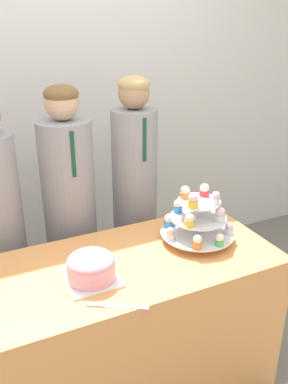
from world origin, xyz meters
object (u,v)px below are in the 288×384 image
object	(u,v)px
cupcake_stand	(198,217)
student_2	(135,212)
cake_knife	(107,306)
student_1	(72,228)
student_0	(0,243)
round_cake	(91,267)

from	to	relation	value
cupcake_stand	student_2	world-z (taller)	student_2
cupcake_stand	student_2	distance (m)	0.53
cake_knife	student_1	distance (m)	0.77
cake_knife	student_0	size ratio (longest dim) A/B	0.14
cake_knife	student_2	bearing A→B (deg)	89.83
student_0	cupcake_stand	bearing A→B (deg)	-31.23
student_1	student_2	bearing A→B (deg)	-0.00
round_cake	cake_knife	size ratio (longest dim) A/B	1.02
cake_knife	student_0	bearing A→B (deg)	140.47
cake_knife	cupcake_stand	size ratio (longest dim) A/B	0.60
round_cake	student_2	world-z (taller)	student_2
cake_knife	student_1	world-z (taller)	student_1
student_1	cake_knife	bearing A→B (deg)	-96.40
student_0	student_1	xyz separation A→B (m)	(0.36, 0.00, -0.00)
cake_knife	student_2	size ratio (longest dim) A/B	0.14
round_cake	student_0	xyz separation A→B (m)	(-0.28, 0.59, -0.13)
cake_knife	student_2	xyz separation A→B (m)	(0.46, 0.76, -0.06)
cupcake_stand	student_1	size ratio (longest dim) A/B	0.24
student_0	student_1	world-z (taller)	student_1
cupcake_stand	student_1	distance (m)	0.70
round_cake	cupcake_stand	size ratio (longest dim) A/B	0.60
student_2	round_cake	bearing A→B (deg)	-127.62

